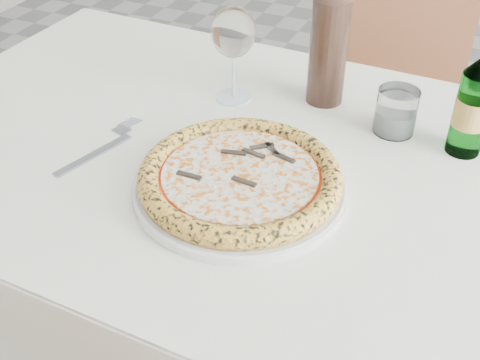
{
  "coord_description": "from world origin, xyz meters",
  "views": [
    {
      "loc": [
        0.14,
        -0.63,
        1.33
      ],
      "look_at": [
        -0.16,
        0.04,
        0.78
      ],
      "focal_mm": 45.0,
      "sensor_mm": 36.0,
      "label": 1
    }
  ],
  "objects_px": {
    "dining_table": "(263,200)",
    "pizza": "(240,177)",
    "chair_far": "(399,74)",
    "wine_glass": "(233,34)",
    "plate": "(240,186)",
    "wine_bottle": "(329,41)",
    "tumbler": "(396,114)",
    "beer_bottle": "(474,105)"
  },
  "relations": [
    {
      "from": "wine_glass",
      "to": "dining_table",
      "type": "bearing_deg",
      "value": -50.9
    },
    {
      "from": "chair_far",
      "to": "wine_bottle",
      "type": "height_order",
      "value": "wine_bottle"
    },
    {
      "from": "chair_far",
      "to": "tumbler",
      "type": "relative_size",
      "value": 11.59
    },
    {
      "from": "chair_far",
      "to": "tumbler",
      "type": "bearing_deg",
      "value": -81.71
    },
    {
      "from": "pizza",
      "to": "wine_bottle",
      "type": "height_order",
      "value": "wine_bottle"
    },
    {
      "from": "wine_glass",
      "to": "beer_bottle",
      "type": "bearing_deg",
      "value": -0.78
    },
    {
      "from": "wine_glass",
      "to": "wine_bottle",
      "type": "height_order",
      "value": "wine_bottle"
    },
    {
      "from": "dining_table",
      "to": "beer_bottle",
      "type": "distance_m",
      "value": 0.38
    },
    {
      "from": "plate",
      "to": "pizza",
      "type": "xyz_separation_m",
      "value": [
        -0.0,
        -0.0,
        0.02
      ]
    },
    {
      "from": "dining_table",
      "to": "pizza",
      "type": "bearing_deg",
      "value": -90.0
    },
    {
      "from": "dining_table",
      "to": "tumbler",
      "type": "bearing_deg",
      "value": 43.25
    },
    {
      "from": "chair_far",
      "to": "wine_bottle",
      "type": "distance_m",
      "value": 0.71
    },
    {
      "from": "dining_table",
      "to": "plate",
      "type": "relative_size",
      "value": 4.21
    },
    {
      "from": "plate",
      "to": "dining_table",
      "type": "bearing_deg",
      "value": 90.0
    },
    {
      "from": "chair_far",
      "to": "wine_glass",
      "type": "xyz_separation_m",
      "value": [
        -0.21,
        -0.68,
        0.35
      ]
    },
    {
      "from": "pizza",
      "to": "tumbler",
      "type": "distance_m",
      "value": 0.32
    },
    {
      "from": "pizza",
      "to": "wine_bottle",
      "type": "bearing_deg",
      "value": 84.38
    },
    {
      "from": "plate",
      "to": "pizza",
      "type": "distance_m",
      "value": 0.02
    },
    {
      "from": "beer_bottle",
      "to": "wine_bottle",
      "type": "xyz_separation_m",
      "value": [
        -0.27,
        0.07,
        0.03
      ]
    },
    {
      "from": "wine_glass",
      "to": "beer_bottle",
      "type": "xyz_separation_m",
      "value": [
        0.43,
        -0.01,
        -0.04
      ]
    },
    {
      "from": "chair_far",
      "to": "pizza",
      "type": "xyz_separation_m",
      "value": [
        -0.08,
        -0.94,
        0.25
      ]
    },
    {
      "from": "tumbler",
      "to": "wine_bottle",
      "type": "relative_size",
      "value": 0.28
    },
    {
      "from": "plate",
      "to": "wine_glass",
      "type": "relative_size",
      "value": 1.82
    },
    {
      "from": "wine_glass",
      "to": "beer_bottle",
      "type": "distance_m",
      "value": 0.43
    },
    {
      "from": "wine_glass",
      "to": "pizza",
      "type": "bearing_deg",
      "value": -63.5
    },
    {
      "from": "dining_table",
      "to": "pizza",
      "type": "height_order",
      "value": "pizza"
    },
    {
      "from": "chair_far",
      "to": "beer_bottle",
      "type": "xyz_separation_m",
      "value": [
        0.22,
        -0.69,
        0.31
      ]
    },
    {
      "from": "beer_bottle",
      "to": "wine_bottle",
      "type": "relative_size",
      "value": 0.78
    },
    {
      "from": "dining_table",
      "to": "beer_bottle",
      "type": "bearing_deg",
      "value": 27.2
    },
    {
      "from": "pizza",
      "to": "beer_bottle",
      "type": "bearing_deg",
      "value": 40.36
    },
    {
      "from": "dining_table",
      "to": "pizza",
      "type": "xyz_separation_m",
      "value": [
        -0.0,
        -0.1,
        0.12
      ]
    },
    {
      "from": "chair_far",
      "to": "plate",
      "type": "relative_size",
      "value": 2.81
    },
    {
      "from": "pizza",
      "to": "wine_bottle",
      "type": "relative_size",
      "value": 1.09
    },
    {
      "from": "tumbler",
      "to": "beer_bottle",
      "type": "height_order",
      "value": "beer_bottle"
    },
    {
      "from": "tumbler",
      "to": "beer_bottle",
      "type": "xyz_separation_m",
      "value": [
        0.12,
        -0.01,
        0.05
      ]
    },
    {
      "from": "dining_table",
      "to": "wine_bottle",
      "type": "distance_m",
      "value": 0.31
    },
    {
      "from": "dining_table",
      "to": "wine_glass",
      "type": "height_order",
      "value": "wine_glass"
    },
    {
      "from": "pizza",
      "to": "tumbler",
      "type": "height_order",
      "value": "tumbler"
    },
    {
      "from": "chair_far",
      "to": "tumbler",
      "type": "height_order",
      "value": "chair_far"
    },
    {
      "from": "chair_far",
      "to": "dining_table",
      "type": "bearing_deg",
      "value": -95.42
    },
    {
      "from": "beer_bottle",
      "to": "plate",
      "type": "bearing_deg",
      "value": -139.64
    },
    {
      "from": "wine_glass",
      "to": "wine_bottle",
      "type": "distance_m",
      "value": 0.17
    }
  ]
}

